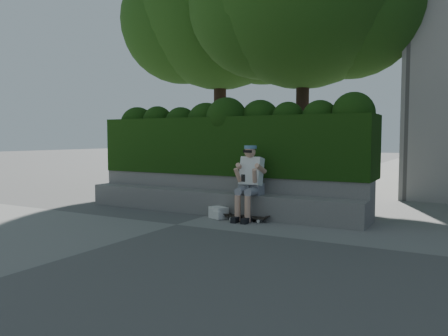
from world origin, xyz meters
The scene contains 9 objects.
ground centered at (0.00, 0.00, 0.00)m, with size 80.00×80.00×0.00m, color slate.
bench_ledge centered at (0.00, 1.25, 0.23)m, with size 6.00×0.45×0.45m, color gray.
planter_wall centered at (0.00, 1.73, 0.38)m, with size 6.00×0.50×0.75m, color gray.
hedge centered at (0.00, 1.95, 1.35)m, with size 6.00×1.00×1.20m, color black.
tree_right centered at (-2.50, 5.96, 5.65)m, with size 5.23×5.23×8.28m.
person centered at (0.92, 1.07, 0.75)m, with size 0.40×0.76×1.38m.
skateboard centered at (0.91, 0.92, 0.07)m, with size 0.79×0.23×0.08m.
backpack_plaid centered at (0.81, 1.15, 0.66)m, with size 0.28×0.15×0.42m, color #A2A2A7.
backpack_ground centered at (0.35, 0.88, 0.11)m, with size 0.34×0.24×0.22m, color silver.
Camera 1 is at (4.41, -6.21, 1.53)m, focal length 35.00 mm.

